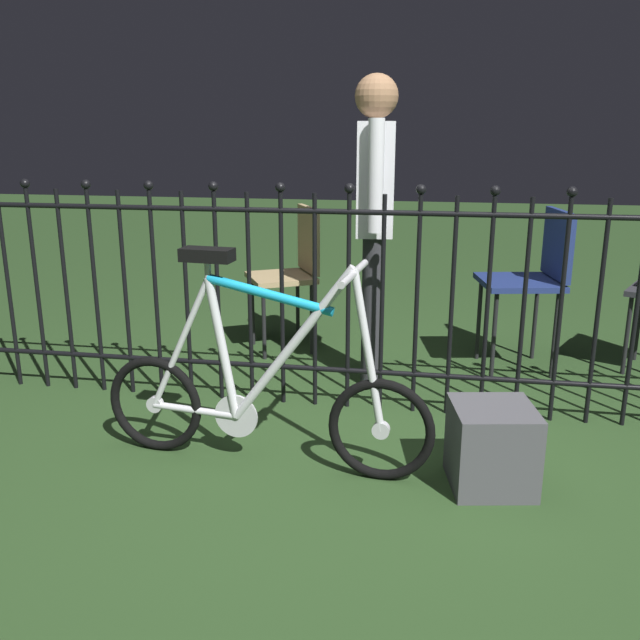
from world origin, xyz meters
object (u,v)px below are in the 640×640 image
chair_navy (534,272)px  display_crate (492,447)px  person_visitor (374,207)px  bicycle (261,392)px  chair_tan (293,265)px

chair_navy → display_crate: 1.46m
chair_navy → person_visitor: person_visitor is taller
bicycle → chair_navy: 1.82m
chair_tan → person_visitor: 0.80m
person_visitor → display_crate: (0.56, -1.05, -0.76)m
chair_tan → display_crate: size_ratio=2.70×
display_crate → chair_navy: bearing=78.2°
chair_tan → person_visitor: person_visitor is taller
chair_navy → chair_tan: 1.37m
bicycle → display_crate: bearing=-1.1°
chair_navy → chair_tan: (-1.36, 0.13, -0.03)m
chair_navy → person_visitor: 0.98m
bicycle → person_visitor: (0.33, 1.03, 0.61)m
chair_navy → bicycle: bearing=-130.9°
bicycle → person_visitor: size_ratio=0.87×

